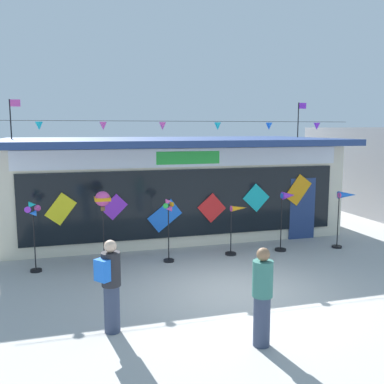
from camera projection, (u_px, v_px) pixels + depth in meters
The scene contains 10 objects.
ground_plane at pixel (236, 291), 9.69m from camera, with size 80.00×80.00×0.00m, color #ADAAA5.
kite_shop_building at pixel (169, 184), 15.48m from camera, with size 11.14×6.04×4.57m.
wind_spinner_far_left at pixel (33, 224), 10.79m from camera, with size 0.38×0.28×1.81m.
wind_spinner_left at pixel (103, 205), 11.12m from camera, with size 0.40×0.40×2.00m.
wind_spinner_center_left at pixel (169, 222), 11.64m from camera, with size 0.34×0.29×1.74m.
wind_spinner_center_right at pixel (236, 223), 12.38m from camera, with size 0.64×0.32×1.43m.
wind_spinner_right at pixel (286, 208), 12.74m from camera, with size 0.60×0.33×1.77m.
wind_spinner_far_right at pixel (345, 204), 13.07m from camera, with size 0.71×0.36×1.73m.
person_near_camera at pixel (262, 296), 7.14m from camera, with size 0.34×0.34×1.68m.
person_mid_plaza at pixel (110, 284), 7.60m from camera, with size 0.47×0.44×1.68m.
Camera 1 is at (-3.52, -8.62, 3.59)m, focal length 40.66 mm.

